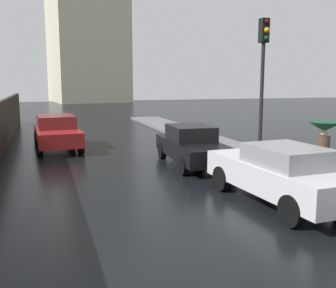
{
  "coord_description": "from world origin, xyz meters",
  "views": [
    {
      "loc": [
        -2.5,
        -0.5,
        2.96
      ],
      "look_at": [
        0.32,
        8.47,
        1.45
      ],
      "focal_mm": 42.08,
      "sensor_mm": 36.0,
      "label": 1
    }
  ],
  "objects": [
    {
      "name": "distant_tower",
      "position": [
        3.81,
        58.38,
        11.18
      ],
      "size": [
        11.14,
        12.57,
        27.15
      ],
      "color": "beige",
      "rests_on": "ground"
    },
    {
      "name": "pedestrian_with_umbrella_far",
      "position": [
        4.78,
        8.4,
        1.49
      ],
      "size": [
        0.9,
        0.9,
        1.72
      ],
      "rotation": [
        0.0,
        0.0,
        -0.16
      ],
      "color": "black",
      "rests_on": "sidewalk_strip"
    },
    {
      "name": "traffic_light",
      "position": [
        4.23,
        10.79,
        3.41
      ],
      "size": [
        0.26,
        0.39,
        4.77
      ],
      "color": "black",
      "rests_on": "sidewalk_strip"
    },
    {
      "name": "car_red_mid_road",
      "position": [
        -2.02,
        17.21,
        0.77
      ],
      "size": [
        2.01,
        4.38,
        1.47
      ],
      "rotation": [
        0.0,
        0.0,
        3.19
      ],
      "color": "maroon",
      "rests_on": "ground"
    },
    {
      "name": "car_white_near_kerb",
      "position": [
        2.87,
        7.54,
        0.76
      ],
      "size": [
        1.95,
        4.51,
        1.45
      ],
      "rotation": [
        0.0,
        0.0,
        0.07
      ],
      "color": "silver",
      "rests_on": "ground"
    },
    {
      "name": "car_black_behind_camera",
      "position": [
        2.45,
        12.41,
        0.7
      ],
      "size": [
        1.84,
        4.37,
        1.4
      ],
      "rotation": [
        0.0,
        0.0,
        -0.04
      ],
      "color": "black",
      "rests_on": "ground"
    }
  ]
}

